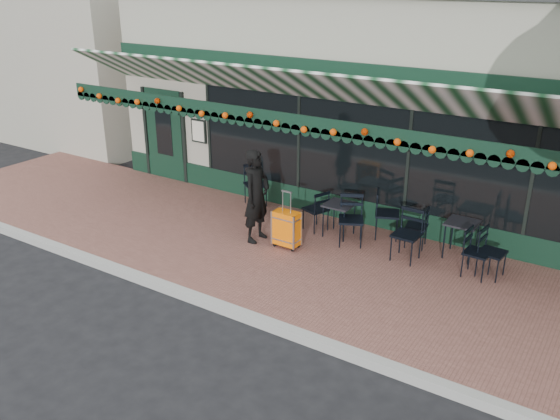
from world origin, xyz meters
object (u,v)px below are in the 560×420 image
Objects in this scene: cafe_table_b at (339,207)px; chair_b_right at (387,214)px; chair_a_left at (417,227)px; chair_solo at (255,185)px; chair_a_front at (407,235)px; woman at (257,196)px; chair_b_front at (351,220)px; chair_a_extra at (477,253)px; chair_a_right at (492,253)px; cafe_table_a at (462,225)px; chair_b_left at (316,210)px; suitcase at (286,229)px.

chair_b_right is (0.82, 0.43, -0.12)m from cafe_table_b.
chair_a_left is 3.74m from chair_solo.
chair_a_front is at bearing -63.78° from chair_solo.
woman is at bearing -106.54° from chair_solo.
chair_a_extra is at bearing -26.70° from chair_b_front.
chair_a_right is at bearing -1.91° from cafe_table_b.
cafe_table_a is 4.56m from chair_solo.
woman is 2.53m from chair_b_right.
woman is at bearing -162.86° from chair_a_front.
cafe_table_a is 0.80× the size of chair_b_left.
chair_a_front reaches higher than chair_solo.
chair_b_front is (-1.90, -0.58, -0.13)m from cafe_table_a.
chair_solo is at bearing 178.59° from cafe_table_a.
suitcase is at bearing -65.89° from chair_a_left.
chair_b_front is at bearing 40.98° from suitcase.
chair_b_front is (0.88, -0.22, 0.05)m from chair_b_left.
chair_solo reaches higher than cafe_table_a.
chair_b_right is 3.11m from chair_solo.
chair_a_right is at bearing 9.74° from chair_a_front.
chair_b_front is (0.37, -0.22, -0.12)m from cafe_table_b.
chair_a_extra is (3.93, 0.78, -0.47)m from woman.
chair_a_front is (1.49, -0.29, -0.12)m from cafe_table_b.
cafe_table_a is at bearing 41.78° from chair_a_front.
cafe_table_b is at bearing 95.15° from chair_b_right.
chair_a_left is (2.00, 1.34, 0.02)m from suitcase.
chair_a_right is at bearing -77.09° from woman.
chair_b_front is (-1.07, -0.56, 0.08)m from chair_a_left.
chair_a_right is 0.25m from chair_a_extra.
cafe_table_a is at bearing 40.53° from chair_a_extra.
chair_b_right reaches higher than chair_a_extra.
cafe_table_b is at bearing 110.77° from chair_b_left.
chair_a_extra is 0.94× the size of chair_solo.
chair_b_right is at bearing -53.19° from chair_solo.
chair_a_left is at bearing 79.81° from chair_a_right.
cafe_table_b is 1.52m from chair_a_front.
chair_b_left is at bearing -180.00° from cafe_table_b.
chair_b_right reaches higher than cafe_table_b.
chair_a_right is 3.44m from chair_b_left.
cafe_table_a is at bearing -115.30° from chair_b_right.
chair_a_right is at bearing 64.05° from chair_a_left.
chair_solo is (-3.11, 0.04, -0.02)m from chair_b_right.
chair_a_front is 0.99× the size of chair_b_front.
woman is 0.84m from suitcase.
chair_solo is at bearing 139.11° from chair_b_front.
chair_a_extra is at bearing -60.43° from chair_solo.
woman reaches higher than chair_b_front.
suitcase is 1.68× the size of cafe_table_b.
chair_a_left is 0.63m from chair_a_front.
woman reaches higher than cafe_table_b.
cafe_table_a is 0.80× the size of chair_a_extra.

